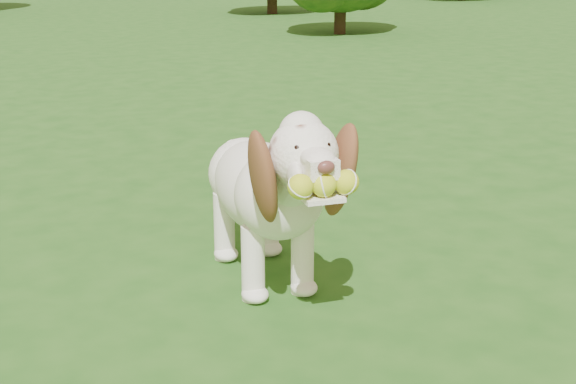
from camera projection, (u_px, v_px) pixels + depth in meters
name	position (u px, v px, depth m)	size (l,w,h in m)	color
ground	(260.00, 280.00, 2.97)	(80.00, 80.00, 0.00)	#1E4E16
dog	(268.00, 185.00, 2.83)	(0.46, 1.10, 0.71)	white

